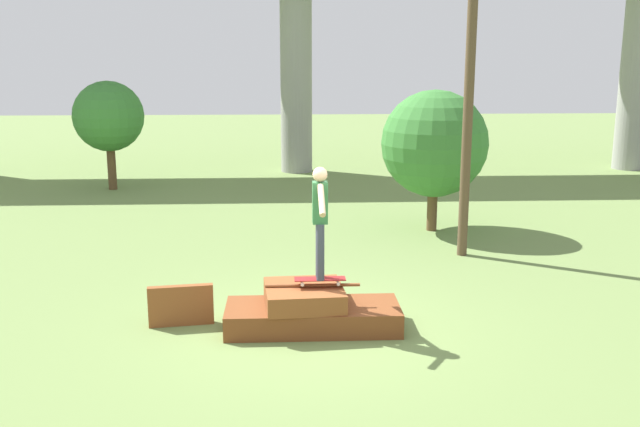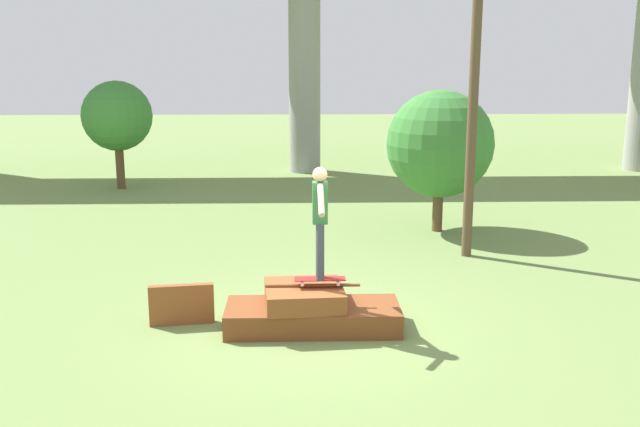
{
  "view_description": "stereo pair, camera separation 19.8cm",
  "coord_description": "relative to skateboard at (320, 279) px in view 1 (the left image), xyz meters",
  "views": [
    {
      "loc": [
        -0.38,
        -10.19,
        4.07
      ],
      "look_at": [
        0.11,
        -0.01,
        1.8
      ],
      "focal_mm": 40.0,
      "sensor_mm": 36.0,
      "label": 1
    },
    {
      "loc": [
        -0.18,
        -10.19,
        4.07
      ],
      "look_at": [
        0.11,
        -0.01,
        1.8
      ],
      "focal_mm": 40.0,
      "sensor_mm": 36.0,
      "label": 2
    }
  ],
  "objects": [
    {
      "name": "skater",
      "position": [
        0.0,
        -0.0,
        1.0
      ],
      "size": [
        0.22,
        1.27,
        1.68
      ],
      "color": "#383D4C",
      "rests_on": "skateboard"
    },
    {
      "name": "utility_pole",
      "position": [
        3.15,
        3.97,
        3.12
      ],
      "size": [
        1.3,
        0.2,
        7.56
      ],
      "color": "brown",
      "rests_on": "ground_plane"
    },
    {
      "name": "scrap_plank_loose",
      "position": [
        -2.12,
        0.26,
        -0.47
      ],
      "size": [
        0.99,
        0.26,
        0.63
      ],
      "color": "brown",
      "rests_on": "ground_plane"
    },
    {
      "name": "skateboard",
      "position": [
        0.0,
        0.0,
        0.0
      ],
      "size": [
        0.77,
        0.23,
        0.09
      ],
      "color": "maroon",
      "rests_on": "scrap_pile"
    },
    {
      "name": "tree_behind_left",
      "position": [
        2.94,
        6.11,
        1.27
      ],
      "size": [
        2.48,
        2.48,
        3.3
      ],
      "color": "brown",
      "rests_on": "ground_plane"
    },
    {
      "name": "ground_plane",
      "position": [
        -0.11,
        0.01,
        -0.79
      ],
      "size": [
        80.0,
        80.0,
        0.0
      ],
      "primitive_type": "plane",
      "color": "olive"
    },
    {
      "name": "tree_behind_right",
      "position": [
        -5.86,
        11.82,
        1.45
      ],
      "size": [
        2.13,
        2.13,
        3.32
      ],
      "color": "brown",
      "rests_on": "ground_plane"
    },
    {
      "name": "scrap_pile",
      "position": [
        -0.14,
        0.02,
        -0.51
      ],
      "size": [
        2.63,
        1.19,
        0.71
      ],
      "color": "brown",
      "rests_on": "ground_plane"
    }
  ]
}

